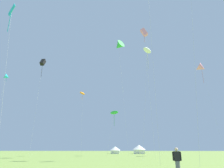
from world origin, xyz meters
The scene contains 12 objects.
kite_cyan_delta centered at (-29.57, 43.70, 20.46)m, with size 2.51×2.01×21.31m.
kite_black_box centered at (-18.16, 39.70, 22.68)m, with size 0.99×2.30×23.76m.
kite_pink_box centered at (6.76, 30.54, 24.58)m, with size 1.55×2.52×25.57m.
kite_green_delta centered at (1.31, 42.10, 28.24)m, with size 3.75×3.64×29.74m.
kite_white_parafoil centered at (6.91, 28.81, 19.49)m, with size 3.24×3.37×20.02m.
kite_pink_delta centered at (26.46, 51.74, 25.36)m, with size 4.06×2.86×26.96m.
kite_cyan_diamond centered at (-12.53, 16.04, 18.90)m, with size 2.96×1.51×20.41m.
kite_green_parafoil centered at (-0.35, 49.87, 11.43)m, with size 3.45×3.41×12.06m.
kite_orange_parafoil centered at (-9.44, 48.72, 16.86)m, with size 1.73×2.99×17.34m.
person_spectator centered at (5.44, 8.95, 0.85)m, with size 0.57×0.28×1.73m.
festival_tent_center centered at (-0.99, 72.75, 1.46)m, with size 4.06×4.06×2.64m.
festival_tent_right centered at (7.97, 72.75, 1.78)m, with size 4.96×4.96×3.22m.
Camera 1 is at (1.98, -4.61, 1.62)m, focal length 31.19 mm.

